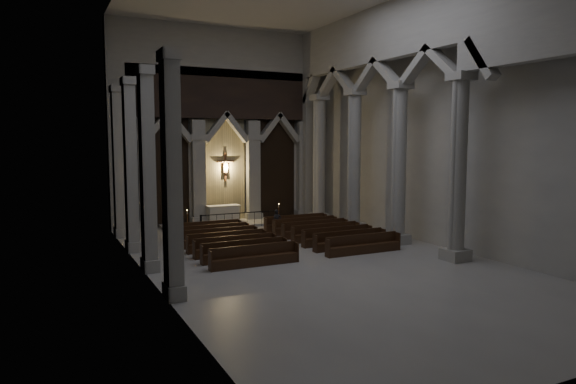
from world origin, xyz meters
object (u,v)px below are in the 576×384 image
object	(u,v)px
candle_stand_left	(187,227)
candle_stand_right	(279,219)
altar	(223,214)
pews	(279,239)
worshipper	(277,221)
altar_rail	(240,218)

from	to	relation	value
candle_stand_left	candle_stand_right	bearing A→B (deg)	3.58
altar	candle_stand_left	size ratio (longest dim) A/B	1.55
pews	worshipper	xyz separation A→B (m)	(1.27, 2.92, 0.38)
altar_rail	candle_stand_right	distance (m)	2.56
altar_rail	candle_stand_left	bearing A→B (deg)	-173.69
altar	pews	bearing A→B (deg)	-86.26
candle_stand_left	worshipper	xyz separation A→B (m)	(4.51, -2.17, 0.30)
worshipper	candle_stand_left	bearing A→B (deg)	159.95
altar_rail	pews	xyz separation A→B (m)	(-0.00, -5.44, -0.34)
altar_rail	candle_stand_right	bearing A→B (deg)	0.08
altar_rail	pews	bearing A→B (deg)	-90.00
altar_rail	candle_stand_right	size ratio (longest dim) A/B	3.64
candle_stand_left	candle_stand_right	world-z (taller)	candle_stand_left
worshipper	pews	bearing A→B (deg)	-107.94
altar_rail	worshipper	world-z (taller)	worshipper
candle_stand_left	pews	distance (m)	6.03
pews	worshipper	world-z (taller)	worshipper
candle_stand_right	pews	size ratio (longest dim) A/B	0.14
candle_stand_right	pews	bearing A→B (deg)	-115.08
altar	worshipper	distance (m)	4.52
pews	worshipper	bearing A→B (deg)	66.48
altar	pews	distance (m)	7.12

